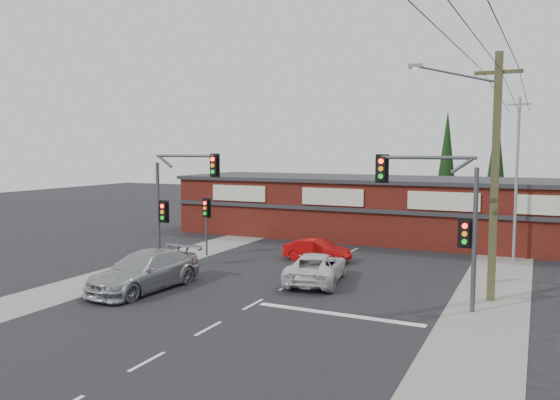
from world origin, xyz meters
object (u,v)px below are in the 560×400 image
at_px(white_suv, 316,268).
at_px(utility_pole, 492,169).
at_px(red_sedan, 317,250).
at_px(silver_suv, 144,271).
at_px(shop_building, 365,206).

distance_m(white_suv, utility_pole, 8.83).
relative_size(white_suv, red_sedan, 1.34).
xyz_separation_m(white_suv, red_sedan, (-1.75, 4.52, -0.08)).
xyz_separation_m(red_sedan, utility_pole, (9.21, -4.37, 4.78)).
relative_size(white_suv, silver_suv, 0.86).
distance_m(silver_suv, utility_pole, 15.26).
distance_m(red_sedan, utility_pole, 11.27).
bearing_deg(utility_pole, shop_building, 123.76).
xyz_separation_m(red_sedan, shop_building, (-0.14, 9.62, 1.52)).
bearing_deg(silver_suv, white_suv, 40.31).
distance_m(white_suv, shop_building, 14.34).
relative_size(silver_suv, shop_building, 0.21).
distance_m(red_sedan, shop_building, 9.75).
bearing_deg(red_sedan, shop_building, 4.75).
height_order(silver_suv, utility_pole, utility_pole).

